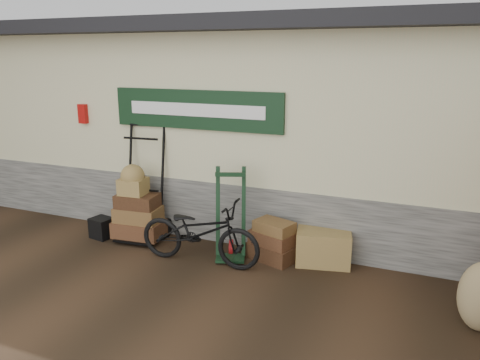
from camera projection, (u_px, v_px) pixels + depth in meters
name	position (u px, v px, depth m)	size (l,w,h in m)	color
ground	(185.00, 268.00, 6.10)	(80.00, 80.00, 0.00)	black
station_building	(259.00, 119.00, 8.13)	(14.40, 4.10, 3.20)	#4C4C47
porter_trolley	(143.00, 182.00, 6.96)	(0.87, 0.65, 1.74)	black
green_barrow	(231.00, 214.00, 6.28)	(0.45, 0.38, 1.25)	black
suitcase_stack	(272.00, 240.00, 6.31)	(0.63, 0.40, 0.56)	#362011
wicker_hamper	(323.00, 247.00, 6.20)	(0.70, 0.46, 0.46)	olive
black_trunk	(102.00, 228.00, 7.10)	(0.31, 0.27, 0.31)	black
bicycle	(199.00, 228.00, 6.14)	(1.69, 0.59, 0.98)	black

